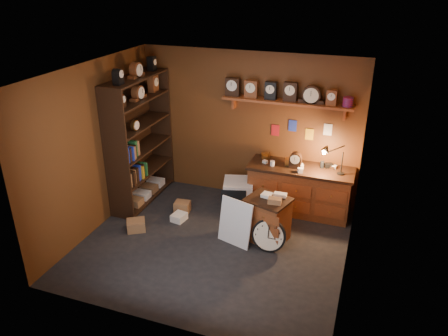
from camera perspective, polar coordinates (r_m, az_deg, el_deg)
floor at (r=6.97m, az=-1.38°, el=-9.86°), size 4.00×4.00×0.00m
room_shell at (r=6.24m, az=-0.80°, el=3.74°), size 4.02×3.62×2.71m
shelving_unit at (r=7.90m, az=-11.15°, el=4.21°), size 0.47×1.60×2.58m
workbench at (r=7.73m, az=9.84°, el=-2.47°), size 1.79×0.66×1.36m
low_cabinet at (r=6.90m, az=5.70°, el=-6.46°), size 0.77×0.70×0.81m
big_round_clock at (r=6.73m, az=5.88°, el=-8.75°), size 0.53×0.17×0.53m
white_panel at (r=7.00m, az=1.44°, el=-9.67°), size 0.59×0.32×0.75m
mini_fridge at (r=7.82m, az=1.85°, el=-3.47°), size 0.63×0.65×0.53m
floor_box_a at (r=7.40m, az=-11.41°, el=-7.34°), size 0.38×0.36×0.18m
floor_box_b at (r=7.57m, az=-5.90°, el=-6.40°), size 0.25×0.28×0.13m
floor_box_c at (r=7.80m, az=-5.46°, el=-5.08°), size 0.28×0.24×0.20m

